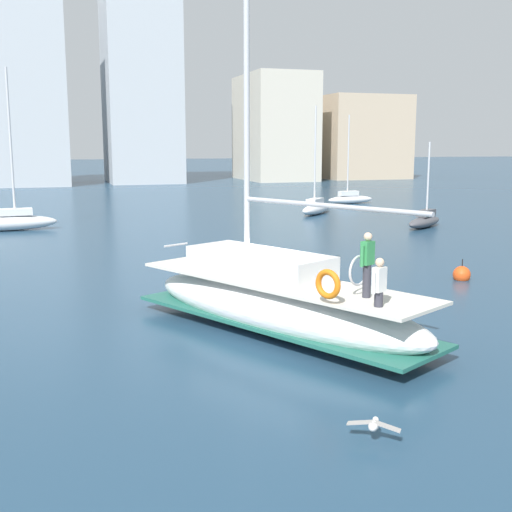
{
  "coord_description": "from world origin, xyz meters",
  "views": [
    {
      "loc": [
        -6.34,
        -17.66,
        5.12
      ],
      "look_at": [
        -0.64,
        0.51,
        1.8
      ],
      "focal_mm": 45.48,
      "sensor_mm": 36.0,
      "label": 1
    }
  ],
  "objects_px": {
    "seagull": "(374,425)",
    "moored_sloop_far": "(316,207)",
    "moored_ketch_distant": "(350,198)",
    "moored_cutter_right": "(425,220)",
    "main_sailboat": "(276,300)",
    "mooring_buoy": "(462,275)",
    "moored_catamaran": "(9,220)"
  },
  "relations": [
    {
      "from": "seagull",
      "to": "moored_sloop_far",
      "type": "bearing_deg",
      "value": 68.94
    },
    {
      "from": "moored_ketch_distant",
      "to": "seagull",
      "type": "distance_m",
      "value": 45.47
    },
    {
      "from": "moored_cutter_right",
      "to": "moored_ketch_distant",
      "type": "bearing_deg",
      "value": 80.8
    },
    {
      "from": "main_sailboat",
      "to": "mooring_buoy",
      "type": "height_order",
      "value": "main_sailboat"
    },
    {
      "from": "main_sailboat",
      "to": "moored_cutter_right",
      "type": "bearing_deg",
      "value": 48.91
    },
    {
      "from": "mooring_buoy",
      "to": "seagull",
      "type": "bearing_deg",
      "value": -130.46
    },
    {
      "from": "moored_sloop_far",
      "to": "moored_catamaran",
      "type": "height_order",
      "value": "moored_catamaran"
    },
    {
      "from": "moored_sloop_far",
      "to": "seagull",
      "type": "xyz_separation_m",
      "value": [
        -13.21,
        -34.31,
        -0.21
      ]
    },
    {
      "from": "moored_sloop_far",
      "to": "mooring_buoy",
      "type": "xyz_separation_m",
      "value": [
        -3.63,
        -23.07,
        -0.34
      ]
    },
    {
      "from": "moored_cutter_right",
      "to": "main_sailboat",
      "type": "bearing_deg",
      "value": -131.09
    },
    {
      "from": "main_sailboat",
      "to": "seagull",
      "type": "height_order",
      "value": "main_sailboat"
    },
    {
      "from": "main_sailboat",
      "to": "moored_catamaran",
      "type": "relative_size",
      "value": 1.23
    },
    {
      "from": "main_sailboat",
      "to": "mooring_buoy",
      "type": "xyz_separation_m",
      "value": [
        9.01,
        4.42,
        -0.7
      ]
    },
    {
      "from": "moored_catamaran",
      "to": "moored_sloop_far",
      "type": "bearing_deg",
      "value": 8.0
    },
    {
      "from": "moored_cutter_right",
      "to": "moored_ketch_distant",
      "type": "distance_m",
      "value": 16.1
    },
    {
      "from": "mooring_buoy",
      "to": "main_sailboat",
      "type": "bearing_deg",
      "value": -153.86
    },
    {
      "from": "moored_sloop_far",
      "to": "main_sailboat",
      "type": "bearing_deg",
      "value": -114.69
    },
    {
      "from": "moored_ketch_distant",
      "to": "mooring_buoy",
      "type": "distance_m",
      "value": 31.48
    },
    {
      "from": "moored_ketch_distant",
      "to": "mooring_buoy",
      "type": "height_order",
      "value": "moored_ketch_distant"
    },
    {
      "from": "main_sailboat",
      "to": "moored_ketch_distant",
      "type": "height_order",
      "value": "main_sailboat"
    },
    {
      "from": "moored_ketch_distant",
      "to": "main_sailboat",
      "type": "bearing_deg",
      "value": -118.53
    },
    {
      "from": "main_sailboat",
      "to": "seagull",
      "type": "distance_m",
      "value": 6.87
    },
    {
      "from": "moored_cutter_right",
      "to": "moored_ketch_distant",
      "type": "relative_size",
      "value": 0.7
    },
    {
      "from": "mooring_buoy",
      "to": "moored_cutter_right",
      "type": "bearing_deg",
      "value": 63.2
    },
    {
      "from": "seagull",
      "to": "mooring_buoy",
      "type": "xyz_separation_m",
      "value": [
        9.59,
        11.24,
        -0.13
      ]
    },
    {
      "from": "moored_sloop_far",
      "to": "moored_ketch_distant",
      "type": "xyz_separation_m",
      "value": [
        6.05,
        6.88,
        -0.03
      ]
    },
    {
      "from": "seagull",
      "to": "mooring_buoy",
      "type": "relative_size",
      "value": 0.88
    },
    {
      "from": "moored_catamaran",
      "to": "seagull",
      "type": "height_order",
      "value": "moored_catamaran"
    },
    {
      "from": "seagull",
      "to": "mooring_buoy",
      "type": "distance_m",
      "value": 14.77
    },
    {
      "from": "moored_cutter_right",
      "to": "moored_catamaran",
      "type": "bearing_deg",
      "value": 165.98
    },
    {
      "from": "mooring_buoy",
      "to": "moored_sloop_far",
      "type": "bearing_deg",
      "value": 81.07
    },
    {
      "from": "moored_catamaran",
      "to": "seagull",
      "type": "distance_m",
      "value": 32.3
    }
  ]
}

